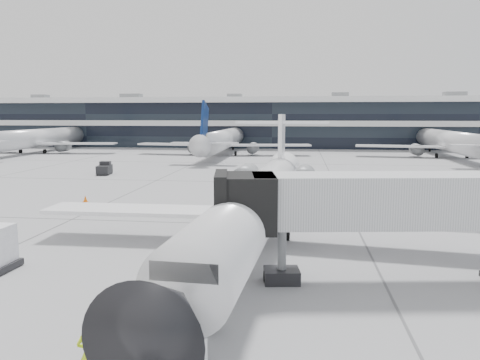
# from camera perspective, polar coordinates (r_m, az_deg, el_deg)

# --- Properties ---
(ground) EXTENTS (220.00, 220.00, 0.00)m
(ground) POSITION_cam_1_polar(r_m,az_deg,el_deg) (32.48, -3.79, -5.31)
(ground) COLOR gray
(ground) RESTS_ON ground
(terminal) EXTENTS (170.00, 22.00, 10.00)m
(terminal) POSITION_cam_1_polar(r_m,az_deg,el_deg) (113.19, 4.27, 6.76)
(terminal) COLOR black
(terminal) RESTS_ON ground
(bg_jet_left) EXTENTS (32.00, 40.00, 9.60)m
(bg_jet_left) POSITION_cam_1_polar(r_m,az_deg,el_deg) (100.35, -23.36, 3.10)
(bg_jet_left) COLOR silver
(bg_jet_left) RESTS_ON ground
(bg_jet_center) EXTENTS (32.00, 40.00, 9.60)m
(bg_jet_center) POSITION_cam_1_polar(r_m,az_deg,el_deg) (87.48, -1.99, 3.12)
(bg_jet_center) COLOR silver
(bg_jet_center) RESTS_ON ground
(bg_jet_right) EXTENTS (32.00, 40.00, 9.60)m
(bg_jet_right) POSITION_cam_1_polar(r_m,az_deg,el_deg) (90.11, 24.02, 2.58)
(bg_jet_right) COLOR silver
(bg_jet_right) RESTS_ON ground
(regional_jet) EXTENTS (25.96, 32.42, 7.48)m
(regional_jet) POSITION_cam_1_polar(r_m,az_deg,el_deg) (26.75, 2.18, -2.60)
(regional_jet) COLOR white
(regional_jet) RESTS_ON ground
(jet_bridge) EXTENTS (15.73, 5.16, 5.05)m
(jet_bridge) POSITION_cam_1_polar(r_m,az_deg,el_deg) (21.96, 20.18, -2.45)
(jet_bridge) COLOR #B1B4B6
(jet_bridge) RESTS_ON ground
(ramp_worker) EXTENTS (0.76, 0.56, 1.93)m
(ramp_worker) POSITION_cam_1_polar(r_m,az_deg,el_deg) (14.25, -17.84, -19.64)
(ramp_worker) COLOR #D0F81A
(ramp_worker) RESTS_ON ground
(traffic_cone) EXTENTS (0.43, 0.43, 0.57)m
(traffic_cone) POSITION_cam_1_polar(r_m,az_deg,el_deg) (42.33, -18.34, -2.19)
(traffic_cone) COLOR orange
(traffic_cone) RESTS_ON ground
(far_tug) EXTENTS (1.87, 2.73, 1.61)m
(far_tug) POSITION_cam_1_polar(r_m,az_deg,el_deg) (60.85, -16.18, 1.33)
(far_tug) COLOR black
(far_tug) RESTS_ON ground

